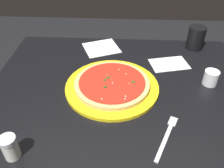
{
  "coord_description": "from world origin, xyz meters",
  "views": [
    {
      "loc": [
        -0.01,
        0.66,
        1.34
      ],
      "look_at": [
        0.03,
        -0.04,
        0.79
      ],
      "focal_mm": 38.21,
      "sensor_mm": 36.0,
      "label": 1
    }
  ],
  "objects_px": {
    "serving_plate": "(112,87)",
    "fork": "(167,135)",
    "cup_small_sauce": "(211,78)",
    "napkin_loose_left": "(101,48)",
    "parmesan_shaker": "(10,147)",
    "pizza": "(112,83)",
    "cup_tall_drink": "(196,38)",
    "napkin_folded_right": "(169,64)"
  },
  "relations": [
    {
      "from": "pizza",
      "to": "fork",
      "type": "relative_size",
      "value": 1.58
    },
    {
      "from": "cup_small_sauce",
      "to": "napkin_loose_left",
      "type": "relative_size",
      "value": 0.37
    },
    {
      "from": "cup_tall_drink",
      "to": "parmesan_shaker",
      "type": "distance_m",
      "value": 0.9
    },
    {
      "from": "serving_plate",
      "to": "fork",
      "type": "bearing_deg",
      "value": 129.28
    },
    {
      "from": "pizza",
      "to": "napkin_loose_left",
      "type": "bearing_deg",
      "value": -77.4
    },
    {
      "from": "fork",
      "to": "napkin_loose_left",
      "type": "bearing_deg",
      "value": -64.64
    },
    {
      "from": "fork",
      "to": "cup_tall_drink",
      "type": "bearing_deg",
      "value": -109.69
    },
    {
      "from": "pizza",
      "to": "napkin_loose_left",
      "type": "distance_m",
      "value": 0.31
    },
    {
      "from": "cup_small_sauce",
      "to": "parmesan_shaker",
      "type": "xyz_separation_m",
      "value": [
        0.63,
        0.36,
        0.01
      ]
    },
    {
      "from": "napkin_loose_left",
      "to": "fork",
      "type": "distance_m",
      "value": 0.57
    },
    {
      "from": "cup_small_sauce",
      "to": "napkin_loose_left",
      "type": "bearing_deg",
      "value": -29.76
    },
    {
      "from": "napkin_loose_left",
      "to": "parmesan_shaker",
      "type": "bearing_deg",
      "value": 72.59
    },
    {
      "from": "cup_tall_drink",
      "to": "cup_small_sauce",
      "type": "bearing_deg",
      "value": 89.98
    },
    {
      "from": "cup_small_sauce",
      "to": "napkin_folded_right",
      "type": "xyz_separation_m",
      "value": [
        0.14,
        -0.13,
        -0.03
      ]
    },
    {
      "from": "serving_plate",
      "to": "cup_tall_drink",
      "type": "xyz_separation_m",
      "value": [
        -0.37,
        -0.33,
        0.05
      ]
    },
    {
      "from": "napkin_loose_left",
      "to": "serving_plate",
      "type": "bearing_deg",
      "value": 102.6
    },
    {
      "from": "cup_small_sauce",
      "to": "fork",
      "type": "bearing_deg",
      "value": 53.79
    },
    {
      "from": "serving_plate",
      "to": "fork",
      "type": "height_order",
      "value": "serving_plate"
    },
    {
      "from": "serving_plate",
      "to": "cup_tall_drink",
      "type": "distance_m",
      "value": 0.5
    },
    {
      "from": "pizza",
      "to": "parmesan_shaker",
      "type": "bearing_deg",
      "value": 50.36
    },
    {
      "from": "fork",
      "to": "serving_plate",
      "type": "bearing_deg",
      "value": -50.72
    },
    {
      "from": "pizza",
      "to": "cup_small_sauce",
      "type": "height_order",
      "value": "cup_small_sauce"
    },
    {
      "from": "serving_plate",
      "to": "fork",
      "type": "distance_m",
      "value": 0.28
    },
    {
      "from": "serving_plate",
      "to": "cup_tall_drink",
      "type": "height_order",
      "value": "cup_tall_drink"
    },
    {
      "from": "cup_tall_drink",
      "to": "fork",
      "type": "height_order",
      "value": "cup_tall_drink"
    },
    {
      "from": "pizza",
      "to": "parmesan_shaker",
      "type": "xyz_separation_m",
      "value": [
        0.26,
        0.31,
        0.01
      ]
    },
    {
      "from": "pizza",
      "to": "serving_plate",
      "type": "bearing_deg",
      "value": -56.11
    },
    {
      "from": "napkin_folded_right",
      "to": "fork",
      "type": "distance_m",
      "value": 0.4
    },
    {
      "from": "cup_tall_drink",
      "to": "parmesan_shaker",
      "type": "height_order",
      "value": "cup_tall_drink"
    },
    {
      "from": "fork",
      "to": "napkin_folded_right",
      "type": "bearing_deg",
      "value": -98.51
    },
    {
      "from": "napkin_loose_left",
      "to": "fork",
      "type": "relative_size",
      "value": 0.87
    },
    {
      "from": "napkin_loose_left",
      "to": "parmesan_shaker",
      "type": "distance_m",
      "value": 0.64
    },
    {
      "from": "pizza",
      "to": "cup_tall_drink",
      "type": "distance_m",
      "value": 0.5
    },
    {
      "from": "serving_plate",
      "to": "fork",
      "type": "relative_size",
      "value": 1.97
    },
    {
      "from": "cup_tall_drink",
      "to": "parmesan_shaker",
      "type": "xyz_separation_m",
      "value": [
        0.63,
        0.64,
        -0.02
      ]
    },
    {
      "from": "cup_small_sauce",
      "to": "parmesan_shaker",
      "type": "distance_m",
      "value": 0.73
    },
    {
      "from": "serving_plate",
      "to": "napkin_folded_right",
      "type": "height_order",
      "value": "serving_plate"
    },
    {
      "from": "cup_tall_drink",
      "to": "fork",
      "type": "relative_size",
      "value": 0.6
    },
    {
      "from": "napkin_loose_left",
      "to": "parmesan_shaker",
      "type": "relative_size",
      "value": 2.1
    },
    {
      "from": "napkin_folded_right",
      "to": "cup_small_sauce",
      "type": "bearing_deg",
      "value": 136.47
    },
    {
      "from": "pizza",
      "to": "cup_small_sauce",
      "type": "relative_size",
      "value": 4.88
    },
    {
      "from": "cup_tall_drink",
      "to": "napkin_folded_right",
      "type": "relative_size",
      "value": 0.67
    }
  ]
}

